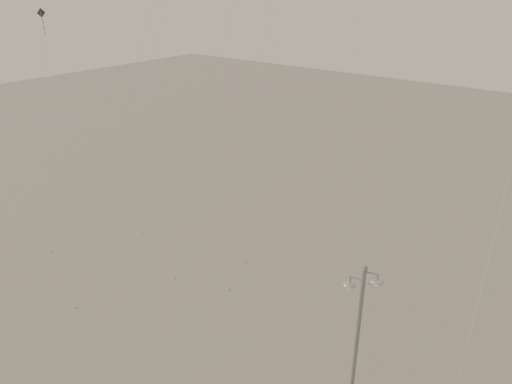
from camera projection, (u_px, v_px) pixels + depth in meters
The scene contains 4 objects.
ground at pixel (198, 343), 27.52m from camera, with size 160.00×160.00×0.00m, color gray.
street_lamp at pixel (357, 343), 21.13m from camera, with size 1.61×0.66×8.15m.
kite_3 at pixel (150, 16), 25.82m from camera, with size 4.22×6.96×22.23m.
kite_6 at pixel (44, 70), 34.89m from camera, with size 3.00×3.93×16.63m.
Camera 1 is at (16.06, -15.26, 18.62)m, focal length 35.00 mm.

